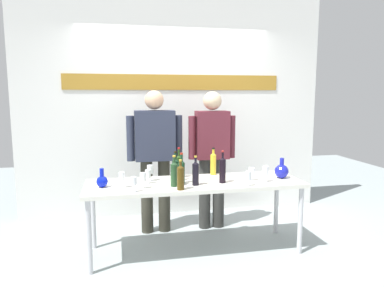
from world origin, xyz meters
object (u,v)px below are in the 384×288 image
wine_bottle_5 (179,165)px  wine_glass_left_1 (148,174)px  decanter_blue_left (102,181)px  wine_bottle_7 (181,177)px  wine_bottle_1 (223,169)px  wine_bottle_0 (213,163)px  wine_bottle_4 (182,171)px  display_table (195,187)px  decanter_blue_right (282,171)px  wine_bottle_2 (174,173)px  presenter_right (212,151)px  wine_glass_left_0 (122,176)px  wine_bottle_3 (196,173)px  wine_glass_left_3 (134,181)px  wine_glass_right_2 (252,171)px  wine_glass_left_4 (150,170)px  wine_glass_right_0 (266,171)px  wine_glass_right_1 (248,176)px  wine_bottle_6 (176,169)px  presenter_left (155,151)px

wine_bottle_5 → wine_glass_left_1: size_ratio=2.32×
decanter_blue_left → wine_bottle_7: wine_bottle_7 is taller
wine_bottle_1 → decanter_blue_left: bearing=176.8°
wine_bottle_0 → wine_bottle_4: size_ratio=0.98×
display_table → decanter_blue_right: (0.94, -0.03, 0.14)m
wine_bottle_2 → wine_bottle_0: bearing=39.1°
wine_bottle_0 → decanter_blue_left: bearing=-165.6°
presenter_right → wine_glass_left_0: bearing=-146.7°
wine_bottle_3 → wine_bottle_7: 0.22m
display_table → wine_glass_left_3: wine_glass_left_3 is taller
display_table → wine_glass_right_2: wine_glass_right_2 is taller
display_table → wine_glass_left_4: wine_glass_left_4 is taller
wine_glass_right_0 → wine_glass_right_1: 0.26m
wine_bottle_7 → wine_glass_left_4: (-0.25, 0.40, -0.01)m
decanter_blue_left → wine_glass_right_1: bearing=-9.8°
wine_bottle_4 → wine_glass_right_1: (0.62, -0.24, -0.03)m
decanter_blue_right → wine_bottle_0: 0.74m
decanter_blue_left → wine_bottle_0: wine_bottle_0 is taller
wine_glass_right_0 → wine_glass_right_1: (-0.23, -0.12, -0.01)m
wine_bottle_6 → wine_glass_left_1: wine_bottle_6 is taller
wine_bottle_0 → wine_bottle_4: (-0.41, -0.31, -0.01)m
presenter_right → wine_bottle_1: size_ratio=5.02×
decanter_blue_right → presenter_right: 0.89m
display_table → wine_glass_right_0: (0.70, -0.15, 0.18)m
presenter_right → wine_bottle_5: bearing=-139.5°
decanter_blue_left → wine_glass_left_4: decanter_blue_left is taller
presenter_left → decanter_blue_left: bearing=-131.8°
presenter_right → wine_glass_right_1: 0.91m
decanter_blue_left → wine_glass_left_1: bearing=6.9°
decanter_blue_left → wine_bottle_3: bearing=-6.6°
wine_bottle_5 → wine_glass_left_0: bearing=-153.4°
decanter_blue_left → decanter_blue_right: 1.87m
decanter_blue_left → wine_bottle_4: bearing=-0.2°
presenter_left → wine_glass_left_4: (-0.10, -0.49, -0.11)m
presenter_left → wine_glass_right_1: presenter_left is taller
wine_bottle_3 → wine_glass_right_2: (0.62, 0.08, -0.03)m
display_table → wine_bottle_5: bearing=121.0°
presenter_left → wine_glass_left_1: presenter_left is taller
wine_glass_left_0 → wine_glass_right_1: bearing=-8.6°
wine_bottle_3 → wine_bottle_6: (-0.17, 0.21, 0.00)m
wine_glass_right_2 → presenter_right: bearing=110.2°
wine_glass_left_3 → wine_glass_right_1: size_ratio=0.96×
decanter_blue_left → presenter_left: 0.89m
presenter_right → wine_bottle_7: bearing=-121.3°
wine_bottle_4 → wine_glass_right_1: 0.66m
decanter_blue_right → wine_bottle_2: size_ratio=0.71×
wine_bottle_0 → wine_glass_right_0: bearing=-44.8°
wine_bottle_3 → wine_bottle_2: bearing=179.7°
presenter_left → wine_glass_right_2: 1.16m
wine_glass_right_2 → wine_bottle_5: bearing=159.3°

